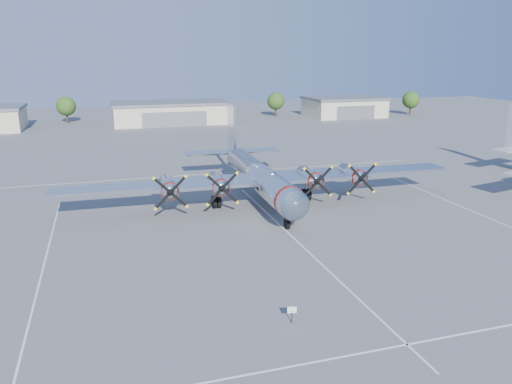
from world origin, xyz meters
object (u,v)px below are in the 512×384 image
object	(u,v)px
main_bomber_b29	(258,200)
tree_west	(66,106)
tree_east	(276,101)
info_placard	(292,312)
hangar_east	(344,107)
tree_far_east	(411,100)
hangar_center	(171,112)

from	to	relation	value
main_bomber_b29	tree_west	bearing A→B (deg)	109.15
tree_east	info_placard	xyz separation A→B (m)	(-35.72, -105.63, -3.41)
hangar_east	tree_west	distance (m)	73.46
tree_east	hangar_east	bearing A→B (deg)	-18.54
hangar_east	tree_east	xyz separation A→B (m)	(-18.00, 6.04, 1.51)
tree_west	tree_far_east	size ratio (longest dim) A/B	1.00
hangar_center	tree_west	size ratio (longest dim) A/B	4.31
tree_east	main_bomber_b29	bearing A→B (deg)	-110.71
hangar_center	info_placard	distance (m)	99.77
hangar_center	hangar_east	distance (m)	48.00
hangar_center	hangar_east	bearing A→B (deg)	0.00
hangar_east	tree_far_east	xyz separation A→B (m)	(20.00, -1.96, 1.51)
tree_west	tree_east	xyz separation A→B (m)	(55.00, -2.00, 0.00)
hangar_east	info_placard	xyz separation A→B (m)	(-53.72, -99.59, -1.90)
hangar_center	tree_far_east	bearing A→B (deg)	-1.65
tree_west	tree_far_east	xyz separation A→B (m)	(93.00, -10.00, 0.00)
info_placard	tree_west	bearing A→B (deg)	112.05
hangar_east	main_bomber_b29	size ratio (longest dim) A/B	0.45
hangar_east	tree_west	xyz separation A→B (m)	(-73.00, 8.04, 1.51)
info_placard	hangar_east	bearing A→B (deg)	73.55
hangar_east	tree_far_east	world-z (taller)	tree_far_east
info_placard	tree_east	bearing A→B (deg)	83.21
hangar_east	tree_far_east	bearing A→B (deg)	-5.61
tree_east	tree_far_east	size ratio (longest dim) A/B	1.00
tree_west	main_bomber_b29	distance (m)	83.96
hangar_center	tree_west	xyz separation A→B (m)	(-25.00, 8.04, 1.51)
tree_east	tree_west	bearing A→B (deg)	177.92
tree_east	main_bomber_b29	distance (m)	83.35
info_placard	tree_far_east	bearing A→B (deg)	64.83
tree_far_east	info_placard	size ratio (longest dim) A/B	5.74
tree_east	hangar_center	bearing A→B (deg)	-168.62
tree_east	info_placard	distance (m)	111.56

